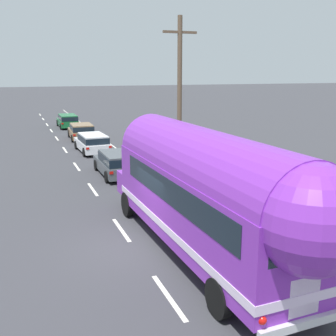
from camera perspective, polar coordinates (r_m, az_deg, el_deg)
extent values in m
plane|color=#38383D|center=(14.16, -4.85, -10.94)|extent=(300.00, 300.00, 0.00)
cube|color=silver|center=(11.33, 0.08, -17.53)|extent=(0.14, 2.40, 0.01)
cube|color=silver|center=(15.64, -6.54, -8.55)|extent=(0.14, 2.40, 0.01)
cube|color=silver|center=(20.96, -10.46, -2.95)|extent=(0.14, 2.40, 0.01)
cube|color=silver|center=(26.11, -12.63, 0.20)|extent=(0.14, 2.40, 0.01)
cube|color=silver|center=(31.86, -14.19, 2.47)|extent=(0.14, 2.40, 0.01)
cube|color=silver|center=(37.50, -15.26, 4.01)|extent=(0.14, 2.40, 0.01)
cube|color=silver|center=(42.56, -15.97, 5.04)|extent=(0.14, 2.40, 0.01)
cube|color=silver|center=(47.51, -16.52, 5.83)|extent=(0.14, 2.40, 0.01)
cube|color=silver|center=(53.23, -17.03, 6.55)|extent=(0.14, 2.40, 0.01)
cube|color=silver|center=(58.68, -17.42, 7.11)|extent=(0.14, 2.40, 0.01)
cube|color=silver|center=(26.14, -4.15, 0.51)|extent=(0.12, 80.00, 0.01)
cylinder|color=brown|center=(21.36, 1.62, 9.17)|extent=(0.24, 0.24, 8.50)
cube|color=brown|center=(21.39, 1.68, 18.43)|extent=(1.80, 0.12, 0.12)
cube|color=purple|center=(12.97, 4.83, -4.96)|extent=(2.73, 9.71, 2.30)
cylinder|color=purple|center=(12.66, 4.94, -0.02)|extent=(2.68, 9.61, 2.45)
sphere|color=purple|center=(8.86, 19.19, -6.69)|extent=(2.40, 2.40, 2.40)
cube|color=purple|center=(18.01, -3.11, -1.91)|extent=(2.29, 1.35, 0.95)
cube|color=silver|center=(13.19, 4.78, -7.64)|extent=(2.77, 9.76, 0.24)
cube|color=black|center=(12.54, 5.51, -2.76)|extent=(2.72, 7.92, 0.76)
cube|color=black|center=(9.03, 18.99, -9.69)|extent=(2.00, 0.13, 0.84)
cube|color=silver|center=(9.57, 18.44, -16.63)|extent=(0.80, 0.08, 0.90)
cube|color=silver|center=(9.82, 18.52, -19.89)|extent=(2.34, 0.20, 0.20)
sphere|color=red|center=(9.14, 12.99, -19.98)|extent=(0.20, 0.20, 0.20)
cube|color=black|center=(17.15, -2.51, 1.87)|extent=(2.14, 0.15, 0.96)
cube|color=silver|center=(18.67, -3.80, -1.76)|extent=(0.90, 0.12, 0.56)
cylinder|color=black|center=(16.88, -5.68, -5.06)|extent=(0.28, 1.01, 1.00)
cylinder|color=black|center=(17.64, 1.64, -4.17)|extent=(0.28, 1.01, 1.00)
cylinder|color=black|center=(10.39, 7.09, -17.56)|extent=(0.28, 1.01, 1.00)
cylinder|color=black|center=(11.59, 17.60, -14.64)|extent=(0.28, 1.01, 1.00)
cube|color=#474C51|center=(23.56, -7.14, 0.29)|extent=(1.91, 4.39, 0.60)
cube|color=#474C51|center=(22.98, -6.90, 1.43)|extent=(1.70, 2.94, 0.55)
cube|color=black|center=(22.99, -6.90, 1.36)|extent=(1.76, 2.98, 0.43)
cube|color=red|center=(21.25, -7.91, -0.68)|extent=(0.20, 0.04, 0.14)
cube|color=red|center=(21.65, -3.65, -0.31)|extent=(0.20, 0.04, 0.14)
cylinder|color=black|center=(24.84, -9.96, 0.40)|extent=(0.20, 0.64, 0.64)
cylinder|color=black|center=(25.22, -5.92, 0.73)|extent=(0.20, 0.64, 0.64)
cylinder|color=black|center=(22.00, -8.50, -1.24)|extent=(0.20, 0.64, 0.64)
cylinder|color=black|center=(22.43, -3.98, -0.84)|extent=(0.20, 0.64, 0.64)
cube|color=white|center=(30.54, -10.57, 3.18)|extent=(1.97, 4.54, 0.60)
cube|color=white|center=(29.99, -10.42, 4.11)|extent=(1.72, 3.09, 0.55)
cube|color=black|center=(29.99, -10.41, 4.06)|extent=(1.78, 3.13, 0.43)
cube|color=red|center=(28.18, -11.15, 2.68)|extent=(0.20, 0.05, 0.14)
cube|color=red|center=(28.53, -8.06, 2.93)|extent=(0.20, 0.05, 0.14)
cylinder|color=black|center=(31.90, -12.67, 3.15)|extent=(0.22, 0.65, 0.64)
cylinder|color=black|center=(32.24, -9.64, 3.39)|extent=(0.22, 0.65, 0.64)
cylinder|color=black|center=(28.92, -11.57, 2.16)|extent=(0.22, 0.65, 0.64)
cylinder|color=black|center=(29.30, -8.24, 2.44)|extent=(0.22, 0.65, 0.64)
cube|color=olive|center=(36.54, -12.01, 4.77)|extent=(2.03, 4.29, 0.60)
cube|color=olive|center=(35.99, -11.96, 5.57)|extent=(1.78, 2.83, 0.55)
cube|color=black|center=(35.99, -11.96, 5.52)|extent=(1.85, 2.87, 0.43)
cube|color=red|center=(34.33, -12.95, 4.49)|extent=(0.20, 0.05, 0.14)
cube|color=red|center=(34.54, -10.21, 4.67)|extent=(0.20, 0.05, 0.14)
cylinder|color=black|center=(37.86, -13.63, 4.68)|extent=(0.22, 0.65, 0.64)
cylinder|color=black|center=(38.07, -10.90, 4.86)|extent=(0.22, 0.65, 0.64)
cylinder|color=black|center=(35.08, -13.17, 4.03)|extent=(0.22, 0.65, 0.64)
cylinder|color=black|center=(35.30, -10.24, 4.23)|extent=(0.22, 0.65, 0.64)
cube|color=#196633|center=(44.58, -13.84, 6.19)|extent=(1.82, 4.49, 0.60)
cube|color=#196633|center=(44.05, -13.80, 6.87)|extent=(1.62, 3.23, 0.55)
cube|color=black|center=(44.05, -13.79, 6.83)|extent=(1.68, 3.28, 0.43)
cube|color=red|center=(42.25, -14.51, 6.02)|extent=(0.20, 0.04, 0.14)
cube|color=red|center=(42.45, -12.40, 6.17)|extent=(0.20, 0.04, 0.14)
cylinder|color=black|center=(46.03, -15.14, 6.08)|extent=(0.20, 0.64, 0.64)
cylinder|color=black|center=(46.23, -13.01, 6.23)|extent=(0.20, 0.64, 0.64)
cylinder|color=black|center=(42.99, -14.70, 5.62)|extent=(0.20, 0.64, 0.64)
cylinder|color=black|center=(43.21, -12.42, 5.78)|extent=(0.20, 0.64, 0.64)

